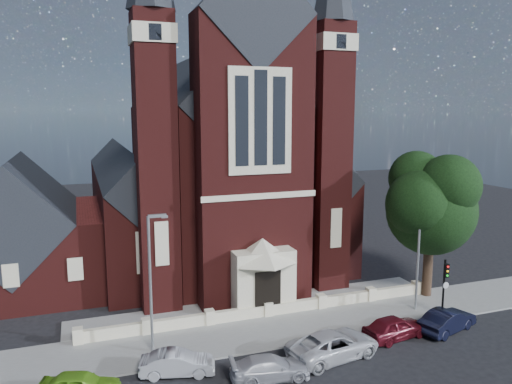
# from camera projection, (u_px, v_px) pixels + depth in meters

# --- Properties ---
(ground) EXTENTS (120.00, 120.00, 0.00)m
(ground) POSITION_uv_depth(u_px,v_px,m) (231.00, 277.00, 41.39)
(ground) COLOR black
(ground) RESTS_ON ground
(pavement_strip) EXTENTS (60.00, 5.00, 0.12)m
(pavement_strip) POSITION_uv_depth(u_px,v_px,m) (279.00, 329.00, 31.64)
(pavement_strip) COLOR slate
(pavement_strip) RESTS_ON ground
(forecourt_paving) EXTENTS (26.00, 3.00, 0.14)m
(forecourt_paving) POSITION_uv_depth(u_px,v_px,m) (257.00, 306.00, 35.35)
(forecourt_paving) COLOR slate
(forecourt_paving) RESTS_ON ground
(forecourt_wall) EXTENTS (24.00, 0.40, 0.90)m
(forecourt_wall) POSITION_uv_depth(u_px,v_px,m) (268.00, 317.00, 33.50)
(forecourt_wall) COLOR beige
(forecourt_wall) RESTS_ON ground
(church) EXTENTS (20.01, 34.90, 29.20)m
(church) POSITION_uv_depth(u_px,v_px,m) (206.00, 169.00, 47.42)
(church) COLOR #4A1613
(church) RESTS_ON ground
(parish_hall) EXTENTS (12.00, 12.20, 10.24)m
(parish_hall) POSITION_uv_depth(u_px,v_px,m) (19.00, 238.00, 38.18)
(parish_hall) COLOR #4A1613
(parish_hall) RESTS_ON ground
(street_tree) EXTENTS (6.40, 6.60, 10.70)m
(street_tree) POSITION_uv_depth(u_px,v_px,m) (435.00, 205.00, 35.83)
(street_tree) COLOR black
(street_tree) RESTS_ON ground
(street_lamp_left) EXTENTS (1.16, 0.22, 8.09)m
(street_lamp_left) POSITION_uv_depth(u_px,v_px,m) (152.00, 276.00, 27.79)
(street_lamp_left) COLOR gray
(street_lamp_left) RESTS_ON ground
(street_lamp_right) EXTENTS (1.16, 0.22, 8.09)m
(street_lamp_right) POSITION_uv_depth(u_px,v_px,m) (420.00, 246.00, 33.79)
(street_lamp_right) COLOR gray
(street_lamp_right) RESTS_ON ground
(traffic_signal) EXTENTS (0.28, 0.42, 4.00)m
(traffic_signal) POSITION_uv_depth(u_px,v_px,m) (445.00, 281.00, 32.96)
(traffic_signal) COLOR black
(traffic_signal) RESTS_ON ground
(car_silver_a) EXTENTS (4.11, 2.25, 1.28)m
(car_silver_a) POSITION_uv_depth(u_px,v_px,m) (177.00, 363.00, 26.10)
(car_silver_a) COLOR #ABACB3
(car_silver_a) RESTS_ON ground
(car_silver_b) EXTENTS (4.37, 2.19, 1.22)m
(car_silver_b) POSITION_uv_depth(u_px,v_px,m) (270.00, 368.00, 25.71)
(car_silver_b) COLOR #ADAEB5
(car_silver_b) RESTS_ON ground
(car_white_suv) EXTENTS (5.80, 3.42, 1.51)m
(car_white_suv) POSITION_uv_depth(u_px,v_px,m) (333.00, 345.00, 27.92)
(car_white_suv) COLOR silver
(car_white_suv) RESTS_ON ground
(car_dark_red) EXTENTS (4.43, 2.34, 1.44)m
(car_dark_red) POSITION_uv_depth(u_px,v_px,m) (395.00, 327.00, 30.23)
(car_dark_red) COLOR #570F18
(car_dark_red) RESTS_ON ground
(car_navy) EXTENTS (4.61, 2.78, 1.43)m
(car_navy) POSITION_uv_depth(u_px,v_px,m) (447.00, 320.00, 31.20)
(car_navy) COLOR black
(car_navy) RESTS_ON ground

